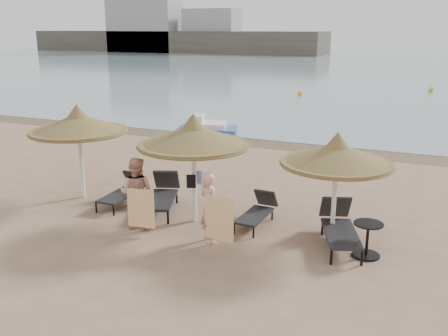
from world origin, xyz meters
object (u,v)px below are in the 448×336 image
at_px(palapa_left, 78,124).
at_px(palapa_right, 337,155).
at_px(palapa_center, 194,136).
at_px(pedal_boat, 207,132).
at_px(side_table, 367,241).
at_px(lounger_far_left, 124,190).
at_px(lounger_far_right, 339,226).
at_px(person_left, 136,187).
at_px(lounger_near_right, 258,211).
at_px(lounger_near_left, 163,194).
at_px(person_right, 209,202).

bearing_deg(palapa_left, palapa_right, 0.09).
distance_m(palapa_center, pedal_boat, 9.16).
distance_m(palapa_right, side_table, 1.95).
xyz_separation_m(palapa_center, lounger_far_left, (-2.38, 0.40, -1.81)).
bearing_deg(side_table, palapa_left, 175.55).
relative_size(lounger_far_right, person_left, 1.06).
distance_m(palapa_right, lounger_far_right, 1.59).
height_order(palapa_center, lounger_far_right, palapa_center).
xyz_separation_m(palapa_center, lounger_far_right, (3.55, 0.13, -1.75)).
distance_m(lounger_near_right, lounger_far_right, 2.09).
height_order(side_table, person_left, person_left).
distance_m(palapa_right, person_left, 4.72).
xyz_separation_m(palapa_left, lounger_near_left, (2.54, 0.13, -1.72)).
distance_m(lounger_near_right, person_right, 1.72).
height_order(lounger_far_left, side_table, lounger_far_left).
bearing_deg(palapa_right, lounger_far_left, 179.23).
height_order(palapa_right, person_left, palapa_right).
height_order(lounger_far_left, lounger_far_right, lounger_far_right).
xyz_separation_m(lounger_far_left, lounger_near_left, (1.20, 0.04, 0.06)).
relative_size(lounger_far_right, person_right, 1.13).
bearing_deg(palapa_center, pedal_boat, 114.09).
distance_m(palapa_center, lounger_near_right, 2.42).
xyz_separation_m(palapa_right, lounger_far_left, (-5.74, 0.08, -1.63)).
height_order(palapa_center, person_left, palapa_center).
bearing_deg(lounger_far_left, person_left, -48.27).
bearing_deg(lounger_far_right, person_left, 172.93).
distance_m(palapa_center, lounger_far_left, 3.02).
xyz_separation_m(lounger_near_left, lounger_far_right, (4.73, -0.31, 0.00)).
distance_m(palapa_center, person_right, 1.80).
height_order(palapa_right, lounger_far_left, palapa_right).
relative_size(palapa_left, person_right, 1.41).
xyz_separation_m(palapa_center, lounger_near_right, (1.49, 0.50, -1.84)).
xyz_separation_m(palapa_right, side_table, (0.87, -0.63, -1.63)).
relative_size(lounger_near_right, side_table, 2.21).
distance_m(lounger_near_left, pedal_boat, 8.16).
distance_m(palapa_center, lounger_near_left, 2.16).
xyz_separation_m(lounger_near_left, pedal_boat, (-2.49, 7.77, 0.01)).
relative_size(lounger_near_right, lounger_far_right, 0.77).
bearing_deg(lounger_far_right, palapa_center, 162.21).
relative_size(lounger_near_right, pedal_boat, 0.59).
height_order(person_left, person_right, person_left).
xyz_separation_m(palapa_center, person_right, (0.89, -0.99, -1.21)).
relative_size(palapa_right, pedal_boat, 0.90).
height_order(palapa_right, lounger_near_left, palapa_right).
relative_size(side_table, person_left, 0.37).
bearing_deg(pedal_boat, palapa_right, -66.72).
distance_m(palapa_center, lounger_far_right, 3.96).
relative_size(lounger_near_right, person_left, 0.81).
bearing_deg(person_right, person_left, 28.98).
relative_size(lounger_far_left, person_left, 0.88).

